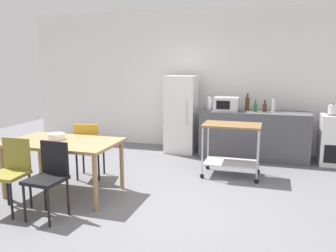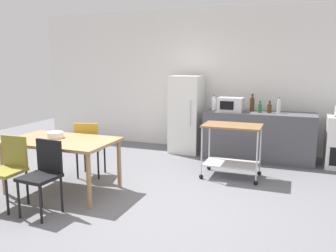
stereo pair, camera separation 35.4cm
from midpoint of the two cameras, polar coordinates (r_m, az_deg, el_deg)
ground_plane at (r=4.56m, az=-2.02°, el=-12.85°), size 12.00×12.00×0.00m
back_wall at (r=7.30m, az=6.11°, el=7.57°), size 8.40×0.12×2.90m
kitchen_counter at (r=6.72m, az=12.54°, el=-1.46°), size 2.00×0.64×0.90m
dining_table at (r=4.99m, az=-18.91°, el=-3.26°), size 1.50×0.90×0.75m
chair_black at (r=4.35m, az=-21.33°, el=-7.49°), size 0.43×0.43×0.89m
chair_olive at (r=4.72m, az=-26.50°, el=-6.48°), size 0.41×0.41×0.89m
chair_mustard at (r=5.55m, az=-14.74°, el=-3.30°), size 0.48×0.48×0.89m
refrigerator at (r=7.01m, az=0.81°, el=1.97°), size 0.60×0.63×1.55m
kitchen_cart at (r=5.55m, az=8.67°, el=-2.51°), size 0.91×0.57×0.85m
bottle_sparkling_water at (r=6.76m, az=5.36°, el=3.75°), size 0.08×0.08×0.29m
microwave at (r=6.63m, az=8.12°, el=3.61°), size 0.46×0.35×0.26m
bottle_hot_sauce at (r=6.74m, az=11.50°, el=3.66°), size 0.08×0.08×0.33m
bottle_soda at (r=6.60m, az=12.74°, el=3.04°), size 0.06×0.06×0.22m
bottle_wine at (r=6.62m, az=14.21°, el=3.00°), size 0.08×0.08×0.22m
bottle_soy_sauce at (r=6.68m, az=15.63°, el=3.31°), size 0.07×0.07×0.28m
fruit_bowl at (r=5.10m, az=-19.91°, el=-1.64°), size 0.23×0.23×0.08m
kettle at (r=6.59m, az=24.29°, el=2.50°), size 0.24×0.17×0.19m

